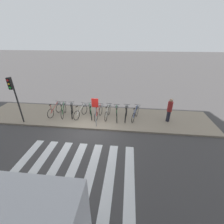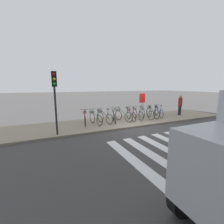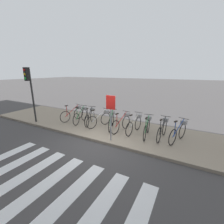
{
  "view_description": "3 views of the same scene",
  "coord_description": "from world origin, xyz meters",
  "px_view_note": "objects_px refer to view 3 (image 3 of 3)",
  "views": [
    {
      "loc": [
        2.43,
        -8.3,
        5.68
      ],
      "look_at": [
        1.46,
        0.44,
        1.22
      ],
      "focal_mm": 24.0,
      "sensor_mm": 36.0,
      "label": 1
    },
    {
      "loc": [
        -5.53,
        -7.85,
        2.69
      ],
      "look_at": [
        -1.32,
        1.35,
        0.91
      ],
      "focal_mm": 24.0,
      "sensor_mm": 36.0,
      "label": 2
    },
    {
      "loc": [
        3.43,
        -5.19,
        3.18
      ],
      "look_at": [
        0.04,
        1.05,
        1.24
      ],
      "focal_mm": 24.0,
      "sensor_mm": 36.0,
      "label": 3
    }
  ],
  "objects_px": {
    "parked_bicycle_7": "(147,127)",
    "parked_bicycle_0": "(73,113)",
    "parked_bicycle_4": "(112,120)",
    "parked_bicycle_2": "(90,116)",
    "parked_bicycle_9": "(179,131)",
    "traffic_light": "(29,84)",
    "parked_bicycle_8": "(163,129)",
    "sign_post": "(111,110)",
    "parked_bicycle_3": "(100,119)",
    "parked_bicycle_6": "(135,124)",
    "parked_bicycle_5": "(122,122)",
    "parked_bicycle_1": "(81,115)"
  },
  "relations": [
    {
      "from": "parked_bicycle_4",
      "to": "parked_bicycle_6",
      "type": "xyz_separation_m",
      "value": [
        1.33,
        0.03,
        0.0
      ]
    },
    {
      "from": "parked_bicycle_0",
      "to": "parked_bicycle_2",
      "type": "height_order",
      "value": "same"
    },
    {
      "from": "parked_bicycle_4",
      "to": "parked_bicycle_7",
      "type": "height_order",
      "value": "same"
    },
    {
      "from": "parked_bicycle_3",
      "to": "parked_bicycle_7",
      "type": "relative_size",
      "value": 0.95
    },
    {
      "from": "parked_bicycle_3",
      "to": "parked_bicycle_4",
      "type": "relative_size",
      "value": 1.0
    },
    {
      "from": "parked_bicycle_9",
      "to": "sign_post",
      "type": "distance_m",
      "value": 3.19
    },
    {
      "from": "parked_bicycle_2",
      "to": "parked_bicycle_9",
      "type": "height_order",
      "value": "same"
    },
    {
      "from": "parked_bicycle_1",
      "to": "parked_bicycle_6",
      "type": "bearing_deg",
      "value": 0.97
    },
    {
      "from": "parked_bicycle_4",
      "to": "parked_bicycle_9",
      "type": "xyz_separation_m",
      "value": [
        3.41,
        0.03,
        0.0
      ]
    },
    {
      "from": "sign_post",
      "to": "parked_bicycle_5",
      "type": "bearing_deg",
      "value": 92.28
    },
    {
      "from": "parked_bicycle_1",
      "to": "parked_bicycle_3",
      "type": "relative_size",
      "value": 1.04
    },
    {
      "from": "parked_bicycle_6",
      "to": "sign_post",
      "type": "bearing_deg",
      "value": -113.65
    },
    {
      "from": "parked_bicycle_6",
      "to": "parked_bicycle_7",
      "type": "distance_m",
      "value": 0.69
    },
    {
      "from": "parked_bicycle_3",
      "to": "parked_bicycle_8",
      "type": "bearing_deg",
      "value": 0.99
    },
    {
      "from": "parked_bicycle_7",
      "to": "parked_bicycle_0",
      "type": "bearing_deg",
      "value": 178.52
    },
    {
      "from": "parked_bicycle_8",
      "to": "parked_bicycle_9",
      "type": "relative_size",
      "value": 1.04
    },
    {
      "from": "parked_bicycle_3",
      "to": "parked_bicycle_7",
      "type": "xyz_separation_m",
      "value": [
        2.71,
        -0.03,
        0.0
      ]
    },
    {
      "from": "parked_bicycle_0",
      "to": "traffic_light",
      "type": "xyz_separation_m",
      "value": [
        -1.86,
        -1.46,
        1.9
      ]
    },
    {
      "from": "parked_bicycle_6",
      "to": "traffic_light",
      "type": "relative_size",
      "value": 0.52
    },
    {
      "from": "parked_bicycle_3",
      "to": "parked_bicycle_6",
      "type": "height_order",
      "value": "same"
    },
    {
      "from": "parked_bicycle_0",
      "to": "parked_bicycle_8",
      "type": "bearing_deg",
      "value": -0.37
    },
    {
      "from": "parked_bicycle_2",
      "to": "traffic_light",
      "type": "distance_m",
      "value": 4.0
    },
    {
      "from": "parked_bicycle_6",
      "to": "parked_bicycle_8",
      "type": "height_order",
      "value": "same"
    },
    {
      "from": "parked_bicycle_1",
      "to": "parked_bicycle_0",
      "type": "bearing_deg",
      "value": 175.65
    },
    {
      "from": "parked_bicycle_8",
      "to": "sign_post",
      "type": "relative_size",
      "value": 0.83
    },
    {
      "from": "parked_bicycle_0",
      "to": "parked_bicycle_4",
      "type": "distance_m",
      "value": 2.81
    },
    {
      "from": "parked_bicycle_6",
      "to": "parked_bicycle_9",
      "type": "distance_m",
      "value": 2.08
    },
    {
      "from": "parked_bicycle_2",
      "to": "parked_bicycle_5",
      "type": "distance_m",
      "value": 2.13
    },
    {
      "from": "parked_bicycle_1",
      "to": "parked_bicycle_2",
      "type": "bearing_deg",
      "value": 3.97
    },
    {
      "from": "parked_bicycle_0",
      "to": "parked_bicycle_8",
      "type": "relative_size",
      "value": 0.98
    },
    {
      "from": "parked_bicycle_4",
      "to": "parked_bicycle_0",
      "type": "bearing_deg",
      "value": 179.45
    },
    {
      "from": "parked_bicycle_2",
      "to": "traffic_light",
      "type": "xyz_separation_m",
      "value": [
        -3.2,
        -1.45,
        1.9
      ]
    },
    {
      "from": "traffic_light",
      "to": "parked_bicycle_1",
      "type": "bearing_deg",
      "value": 28.94
    },
    {
      "from": "parked_bicycle_7",
      "to": "parked_bicycle_8",
      "type": "height_order",
      "value": "same"
    },
    {
      "from": "parked_bicycle_7",
      "to": "parked_bicycle_2",
      "type": "bearing_deg",
      "value": 178.07
    },
    {
      "from": "parked_bicycle_0",
      "to": "sign_post",
      "type": "xyz_separation_m",
      "value": [
        3.52,
        -1.41,
        0.96
      ]
    },
    {
      "from": "parked_bicycle_7",
      "to": "parked_bicycle_8",
      "type": "relative_size",
      "value": 1.0
    },
    {
      "from": "parked_bicycle_9",
      "to": "sign_post",
      "type": "xyz_separation_m",
      "value": [
        -2.7,
        -1.41,
        0.96
      ]
    },
    {
      "from": "parked_bicycle_8",
      "to": "parked_bicycle_9",
      "type": "height_order",
      "value": "same"
    },
    {
      "from": "parked_bicycle_5",
      "to": "traffic_light",
      "type": "bearing_deg",
      "value": -165.76
    },
    {
      "from": "parked_bicycle_7",
      "to": "parked_bicycle_9",
      "type": "bearing_deg",
      "value": 5.33
    },
    {
      "from": "parked_bicycle_5",
      "to": "parked_bicycle_8",
      "type": "xyz_separation_m",
      "value": [
        2.05,
        0.07,
        0.0
      ]
    },
    {
      "from": "parked_bicycle_2",
      "to": "parked_bicycle_4",
      "type": "distance_m",
      "value": 1.47
    },
    {
      "from": "traffic_light",
      "to": "parked_bicycle_9",
      "type": "bearing_deg",
      "value": 10.29
    },
    {
      "from": "parked_bicycle_2",
      "to": "parked_bicycle_0",
      "type": "bearing_deg",
      "value": 179.71
    },
    {
      "from": "parked_bicycle_8",
      "to": "parked_bicycle_0",
      "type": "bearing_deg",
      "value": 179.63
    },
    {
      "from": "parked_bicycle_3",
      "to": "traffic_light",
      "type": "bearing_deg",
      "value": -161.0
    },
    {
      "from": "parked_bicycle_5",
      "to": "parked_bicycle_6",
      "type": "bearing_deg",
      "value": 9.69
    },
    {
      "from": "parked_bicycle_7",
      "to": "parked_bicycle_3",
      "type": "bearing_deg",
      "value": 179.38
    },
    {
      "from": "parked_bicycle_0",
      "to": "parked_bicycle_2",
      "type": "distance_m",
      "value": 1.34
    }
  ]
}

